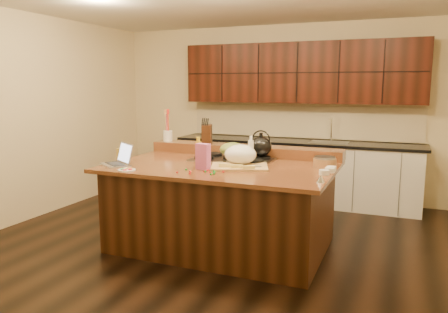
% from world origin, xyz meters
% --- Properties ---
extents(room, '(5.52, 5.02, 2.72)m').
position_xyz_m(room, '(0.00, 0.00, 1.35)').
color(room, black).
rests_on(room, ground).
extents(island, '(2.40, 1.60, 0.92)m').
position_xyz_m(island, '(0.00, 0.00, 0.46)').
color(island, black).
rests_on(island, ground).
extents(back_ledge, '(2.40, 0.30, 0.12)m').
position_xyz_m(back_ledge, '(0.00, 0.70, 0.98)').
color(back_ledge, black).
rests_on(back_ledge, island).
extents(cooktop, '(0.92, 0.52, 0.05)m').
position_xyz_m(cooktop, '(0.00, 0.30, 0.94)').
color(cooktop, gray).
rests_on(cooktop, island).
extents(back_counter, '(3.70, 0.66, 2.40)m').
position_xyz_m(back_counter, '(0.30, 2.23, 0.98)').
color(back_counter, silver).
rests_on(back_counter, ground).
extents(kettle, '(0.27, 0.27, 0.22)m').
position_xyz_m(kettle, '(0.30, 0.43, 1.08)').
color(kettle, black).
rests_on(kettle, cooktop).
extents(green_bowl, '(0.32, 0.32, 0.16)m').
position_xyz_m(green_bowl, '(0.00, 0.30, 1.04)').
color(green_bowl, olive).
rests_on(green_bowl, cooktop).
extents(laptop, '(0.43, 0.41, 0.23)m').
position_xyz_m(laptop, '(-1.01, -0.44, 0.98)').
color(laptop, '#B7B7BC').
rests_on(laptop, island).
extents(oil_bottle, '(0.09, 0.09, 0.27)m').
position_xyz_m(oil_bottle, '(-0.16, -0.25, 1.06)').
color(oil_bottle, gold).
rests_on(oil_bottle, island).
extents(vinegar_bottle, '(0.07, 0.07, 0.25)m').
position_xyz_m(vinegar_bottle, '(0.25, 0.23, 1.04)').
color(vinegar_bottle, silver).
rests_on(vinegar_bottle, island).
extents(wooden_tray, '(0.69, 0.59, 0.23)m').
position_xyz_m(wooden_tray, '(0.23, -0.06, 1.02)').
color(wooden_tray, tan).
rests_on(wooden_tray, island).
extents(ramekin_a, '(0.12, 0.12, 0.04)m').
position_xyz_m(ramekin_a, '(1.12, -0.12, 0.94)').
color(ramekin_a, white).
rests_on(ramekin_a, island).
extents(ramekin_b, '(0.12, 0.12, 0.04)m').
position_xyz_m(ramekin_b, '(1.15, 0.00, 0.94)').
color(ramekin_b, white).
rests_on(ramekin_b, island).
extents(ramekin_c, '(0.11, 0.11, 0.04)m').
position_xyz_m(ramekin_c, '(1.15, 0.09, 0.94)').
color(ramekin_c, white).
rests_on(ramekin_c, island).
extents(strainer_bowl, '(0.26, 0.26, 0.09)m').
position_xyz_m(strainer_bowl, '(1.05, 0.28, 0.97)').
color(strainer_bowl, '#996B3F').
rests_on(strainer_bowl, island).
extents(kitchen_timer, '(0.08, 0.08, 0.07)m').
position_xyz_m(kitchen_timer, '(1.15, -0.48, 0.96)').
color(kitchen_timer, silver).
rests_on(kitchen_timer, island).
extents(pink_bag, '(0.16, 0.10, 0.27)m').
position_xyz_m(pink_bag, '(-0.07, -0.33, 1.05)').
color(pink_bag, '#C25BA5').
rests_on(pink_bag, island).
extents(candy_plate, '(0.24, 0.24, 0.01)m').
position_xyz_m(candy_plate, '(-0.76, -0.68, 0.93)').
color(candy_plate, white).
rests_on(candy_plate, island).
extents(package_box, '(0.11, 0.09, 0.14)m').
position_xyz_m(package_box, '(-1.15, -0.21, 0.99)').
color(package_box, '#D9BE4C').
rests_on(package_box, island).
extents(utensil_crock, '(0.13, 0.13, 0.14)m').
position_xyz_m(utensil_crock, '(-1.07, 0.70, 1.11)').
color(utensil_crock, white).
rests_on(utensil_crock, back_ledge).
extents(knife_block, '(0.17, 0.22, 0.23)m').
position_xyz_m(knife_block, '(-0.50, 0.70, 1.16)').
color(knife_block, black).
rests_on(knife_block, back_ledge).
extents(gumdrop_0, '(0.02, 0.02, 0.02)m').
position_xyz_m(gumdrop_0, '(-0.12, -0.53, 0.93)').
color(gumdrop_0, red).
rests_on(gumdrop_0, island).
extents(gumdrop_1, '(0.02, 0.02, 0.02)m').
position_xyz_m(gumdrop_1, '(0.11, -0.45, 0.93)').
color(gumdrop_1, '#198C26').
rests_on(gumdrop_1, island).
extents(gumdrop_2, '(0.02, 0.02, 0.02)m').
position_xyz_m(gumdrop_2, '(0.18, -0.40, 0.93)').
color(gumdrop_2, red).
rests_on(gumdrop_2, island).
extents(gumdrop_3, '(0.02, 0.02, 0.02)m').
position_xyz_m(gumdrop_3, '(0.01, -0.47, 0.93)').
color(gumdrop_3, '#198C26').
rests_on(gumdrop_3, island).
extents(gumdrop_4, '(0.02, 0.02, 0.02)m').
position_xyz_m(gumdrop_4, '(0.00, -0.47, 0.93)').
color(gumdrop_4, red).
rests_on(gumdrop_4, island).
extents(gumdrop_5, '(0.02, 0.02, 0.02)m').
position_xyz_m(gumdrop_5, '(0.13, -0.53, 0.93)').
color(gumdrop_5, '#198C26').
rests_on(gumdrop_5, island).
extents(gumdrop_6, '(0.02, 0.02, 0.02)m').
position_xyz_m(gumdrop_6, '(-0.08, -0.61, 0.93)').
color(gumdrop_6, red).
rests_on(gumdrop_6, island).
extents(gumdrop_7, '(0.02, 0.02, 0.02)m').
position_xyz_m(gumdrop_7, '(0.08, -0.40, 0.93)').
color(gumdrop_7, '#198C26').
rests_on(gumdrop_7, island).
extents(gumdrop_8, '(0.02, 0.02, 0.02)m').
position_xyz_m(gumdrop_8, '(-0.23, -0.61, 0.93)').
color(gumdrop_8, red).
rests_on(gumdrop_8, island).
extents(gumdrop_9, '(0.02, 0.02, 0.02)m').
position_xyz_m(gumdrop_9, '(-0.21, -0.44, 0.93)').
color(gumdrop_9, '#198C26').
rests_on(gumdrop_9, island).
extents(gumdrop_10, '(0.02, 0.02, 0.02)m').
position_xyz_m(gumdrop_10, '(0.08, -0.50, 0.93)').
color(gumdrop_10, red).
rests_on(gumdrop_10, island).
extents(gumdrop_11, '(0.02, 0.02, 0.02)m').
position_xyz_m(gumdrop_11, '(0.11, -0.56, 0.93)').
color(gumdrop_11, '#198C26').
rests_on(gumdrop_11, island).
extents(gumdrop_12, '(0.02, 0.02, 0.02)m').
position_xyz_m(gumdrop_12, '(0.01, -0.39, 0.93)').
color(gumdrop_12, red).
rests_on(gumdrop_12, island).
extents(gumdrop_13, '(0.02, 0.02, 0.02)m').
position_xyz_m(gumdrop_13, '(0.11, -0.48, 0.93)').
color(gumdrop_13, '#198C26').
rests_on(gumdrop_13, island).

